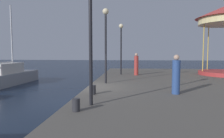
{
  "coord_description": "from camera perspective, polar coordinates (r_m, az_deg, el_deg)",
  "views": [
    {
      "loc": [
        2.22,
        -10.49,
        2.59
      ],
      "look_at": [
        0.87,
        4.94,
        1.34
      ],
      "focal_mm": 32.48,
      "sensor_mm": 36.0,
      "label": 1
    }
  ],
  "objects": [
    {
      "name": "person_near_carousel",
      "position": [
        9.19,
        17.59,
        -1.81
      ],
      "size": [
        0.34,
        0.34,
        1.71
      ],
      "color": "#2D4C8C",
      "rests_on": "quay_dock"
    },
    {
      "name": "lamp_post_far_end",
      "position": [
        16.8,
        2.57,
        8.22
      ],
      "size": [
        0.36,
        0.36,
        4.15
      ],
      "color": "black",
      "rests_on": "quay_dock"
    },
    {
      "name": "ground_plane",
      "position": [
        11.03,
        -6.83,
        -9.01
      ],
      "size": [
        120.0,
        120.0,
        0.0
      ],
      "primitive_type": "plane",
      "color": "#162338"
    },
    {
      "name": "bollard_south",
      "position": [
        8.82,
        -5.35,
        -5.81
      ],
      "size": [
        0.24,
        0.24,
        0.4
      ],
      "primitive_type": "cylinder",
      "color": "#2D2D33",
      "rests_on": "quay_dock"
    },
    {
      "name": "sailboat_grey",
      "position": [
        18.29,
        -27.27,
        -1.92
      ],
      "size": [
        1.97,
        6.78,
        6.45
      ],
      "color": "gray",
      "rests_on": "ground"
    },
    {
      "name": "lamp_post_near_edge",
      "position": [
        6.94,
        -6.09,
        13.36
      ],
      "size": [
        0.36,
        0.36,
        4.15
      ],
      "color": "black",
      "rests_on": "quay_dock"
    },
    {
      "name": "lamp_post_mid_promenade",
      "position": [
        11.88,
        -1.79,
        10.24
      ],
      "size": [
        0.36,
        0.36,
        4.33
      ],
      "color": "black",
      "rests_on": "quay_dock"
    },
    {
      "name": "quay_dock",
      "position": [
        11.67,
        28.37,
        -6.78
      ],
      "size": [
        13.65,
        25.04,
        0.8
      ],
      "primitive_type": "cube",
      "color": "#5B564F",
      "rests_on": "ground"
    },
    {
      "name": "person_by_the_water",
      "position": [
        16.32,
        6.85,
        1.19
      ],
      "size": [
        0.34,
        0.34,
        1.77
      ],
      "color": "#B23833",
      "rests_on": "quay_dock"
    },
    {
      "name": "bollard_north",
      "position": [
        6.39,
        -10.07,
        -9.9
      ],
      "size": [
        0.24,
        0.24,
        0.4
      ],
      "primitive_type": "cylinder",
      "color": "#2D2D33",
      "rests_on": "quay_dock"
    }
  ]
}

